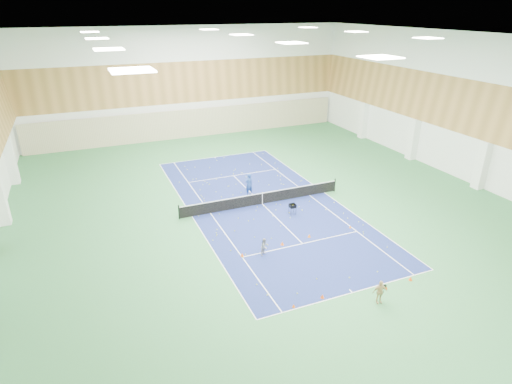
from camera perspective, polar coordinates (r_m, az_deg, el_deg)
ground at (r=32.54m, az=0.85°, el=-1.62°), size 40.00×40.00×0.00m
room_shell at (r=30.47m, az=0.92°, el=8.64°), size 36.00×40.00×12.00m
wood_cladding at (r=30.01m, az=0.94°, el=12.33°), size 36.00×40.00×8.00m
ceiling_light_grid at (r=29.49m, az=1.00°, el=19.82°), size 21.40×25.40×0.06m
court_surface at (r=32.54m, az=0.85°, el=-1.62°), size 10.97×23.77×0.01m
tennis_balls_scatter at (r=32.52m, az=0.85°, el=-1.55°), size 10.57×22.77×0.07m
tennis_net at (r=32.31m, az=0.86°, el=-0.74°), size 12.80×0.10×1.10m
back_curtain at (r=49.71m, az=-8.40°, el=9.07°), size 35.40×0.16×3.20m
coach at (r=33.68m, az=-0.95°, el=1.01°), size 0.77×0.62×1.86m
child_court at (r=25.96m, az=1.15°, el=-7.27°), size 0.67×0.64×1.10m
child_apron at (r=22.94m, az=16.17°, el=-12.66°), size 0.81×0.44×1.31m
ball_cart at (r=30.94m, az=4.88°, el=-2.29°), size 0.49×0.49×0.80m
cone_svc_a at (r=25.98m, az=-1.86°, el=-8.35°), size 0.22×0.22×0.25m
cone_svc_b at (r=27.17m, az=3.53°, el=-6.84°), size 0.22×0.22×0.25m
cone_svc_c at (r=28.19m, az=7.12°, el=-5.80°), size 0.21×0.21×0.23m
cone_svc_d at (r=29.79m, az=12.47°, el=-4.54°), size 0.18×0.18×0.19m
cone_base_a at (r=22.20m, az=5.04°, el=-14.87°), size 0.18×0.18×0.19m
cone_base_b at (r=22.95m, az=8.85°, el=-13.56°), size 0.21×0.21×0.23m
cone_base_c at (r=24.33m, az=16.96°, el=-12.07°), size 0.17×0.17×0.19m
cone_base_d at (r=25.41m, az=19.92°, el=-10.78°), size 0.22×0.22×0.24m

